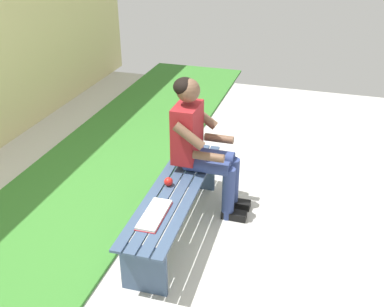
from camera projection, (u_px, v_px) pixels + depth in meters
name	position (u px, v px, depth m)	size (l,w,h in m)	color
grass_strip	(63.00, 209.00, 4.22)	(9.00, 1.48, 0.03)	#387A2D
bench_near	(175.00, 199.00, 3.80)	(1.71, 0.42, 0.42)	#384C6B
person_seated	(200.00, 142.00, 3.97)	(0.50, 0.69, 1.23)	maroon
apple	(168.00, 182.00, 3.79)	(0.07, 0.07, 0.07)	red
book_open	(154.00, 215.00, 3.42)	(0.42, 0.17, 0.02)	white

